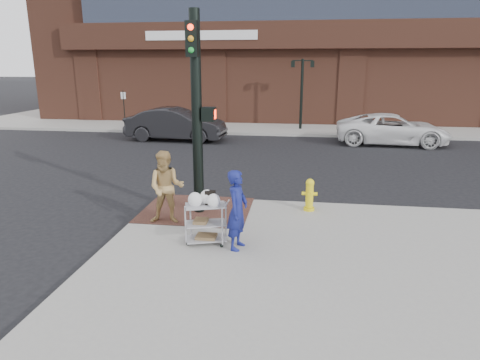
% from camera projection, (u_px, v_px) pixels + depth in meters
% --- Properties ---
extents(ground, '(220.00, 220.00, 0.00)m').
position_uv_depth(ground, '(212.00, 229.00, 10.44)').
color(ground, black).
rests_on(ground, ground).
extents(sidewalk_far, '(65.00, 36.00, 0.15)m').
position_uv_depth(sidewalk_far, '(417.00, 106.00, 39.23)').
color(sidewalk_far, gray).
rests_on(sidewalk_far, ground).
extents(brick_curb_ramp, '(2.80, 2.40, 0.01)m').
position_uv_depth(brick_curb_ramp, '(197.00, 210.00, 11.34)').
color(brick_curb_ramp, '#4A2822').
rests_on(brick_curb_ramp, sidewalk_near).
extents(lamp_post, '(1.32, 0.22, 4.00)m').
position_uv_depth(lamp_post, '(302.00, 86.00, 24.74)').
color(lamp_post, black).
rests_on(lamp_post, sidewalk_far).
extents(parking_sign, '(0.05, 0.05, 2.20)m').
position_uv_depth(parking_sign, '(124.00, 109.00, 25.60)').
color(parking_sign, black).
rests_on(parking_sign, sidewalk_far).
extents(traffic_signal_pole, '(0.61, 0.51, 5.00)m').
position_uv_depth(traffic_signal_pole, '(197.00, 109.00, 10.49)').
color(traffic_signal_pole, black).
rests_on(traffic_signal_pole, sidewalk_near).
extents(woman_blue, '(0.52, 0.68, 1.69)m').
position_uv_depth(woman_blue, '(237.00, 210.00, 8.80)').
color(woman_blue, navy).
rests_on(woman_blue, sidewalk_near).
extents(pedestrian_tan, '(0.94, 0.78, 1.78)m').
position_uv_depth(pedestrian_tan, '(167.00, 187.00, 10.23)').
color(pedestrian_tan, tan).
rests_on(pedestrian_tan, sidewalk_near).
extents(sedan_dark, '(5.20, 2.00, 1.69)m').
position_uv_depth(sedan_dark, '(176.00, 124.00, 22.18)').
color(sedan_dark, black).
rests_on(sedan_dark, ground).
extents(minivan_white, '(5.57, 2.82, 1.51)m').
position_uv_depth(minivan_white, '(392.00, 129.00, 21.13)').
color(minivan_white, white).
rests_on(minivan_white, ground).
extents(utility_cart, '(0.95, 0.70, 1.17)m').
position_uv_depth(utility_cart, '(206.00, 220.00, 9.12)').
color(utility_cart, '#A09FA4').
rests_on(utility_cart, sidewalk_near).
extents(fire_hydrant, '(0.41, 0.28, 0.86)m').
position_uv_depth(fire_hydrant, '(310.00, 194.00, 11.21)').
color(fire_hydrant, yellow).
rests_on(fire_hydrant, sidewalk_near).
extents(newsbox_red, '(0.46, 0.42, 1.08)m').
position_uv_depth(newsbox_red, '(177.00, 118.00, 25.80)').
color(newsbox_red, '#AA1F13').
rests_on(newsbox_red, sidewalk_far).
extents(newsbox_blue, '(0.44, 0.41, 0.90)m').
position_uv_depth(newsbox_blue, '(179.00, 120.00, 25.58)').
color(newsbox_blue, navy).
rests_on(newsbox_blue, sidewalk_far).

